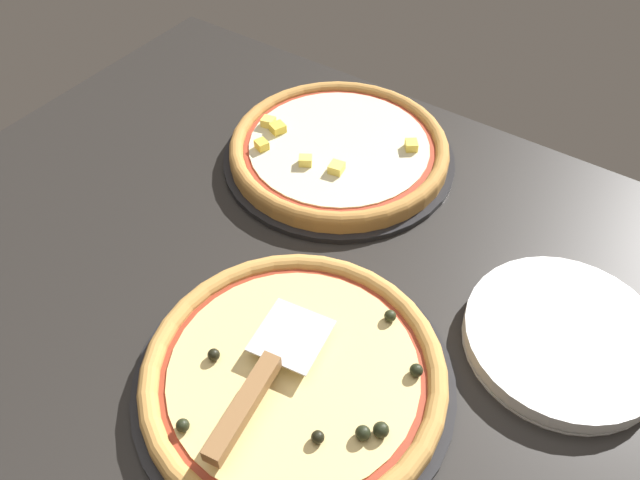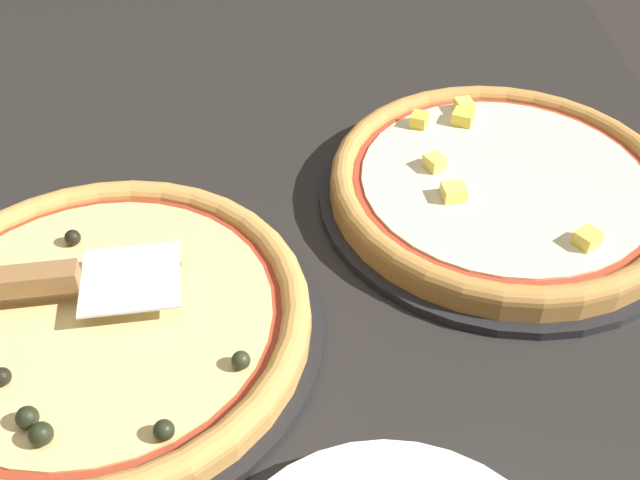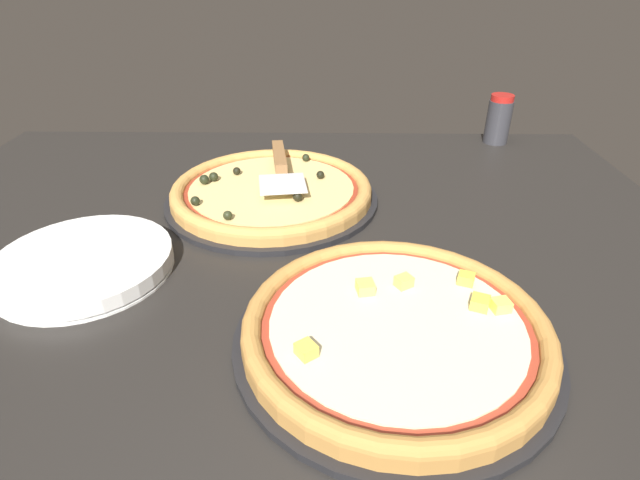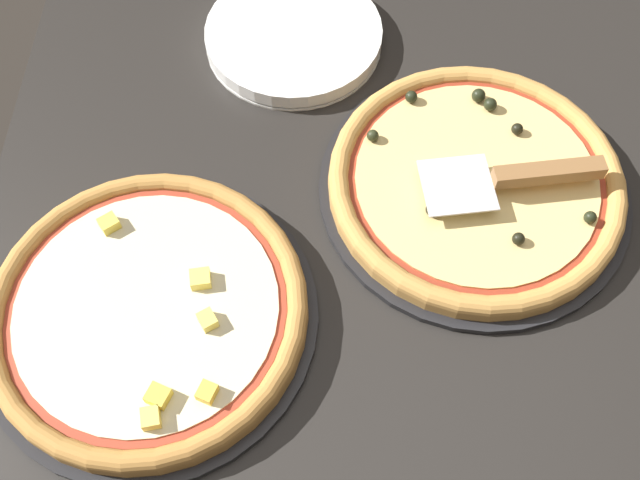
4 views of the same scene
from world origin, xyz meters
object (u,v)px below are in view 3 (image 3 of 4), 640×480
(pizza_back, at_px, (396,327))
(plate_stack, at_px, (84,263))
(pizza_front, at_px, (272,190))
(parmesan_shaker, at_px, (499,119))
(serving_spatula, at_px, (280,162))

(pizza_back, distance_m, plate_stack, 0.46)
(pizza_front, relative_size, plate_stack, 1.47)
(plate_stack, relative_size, parmesan_shaker, 2.20)
(pizza_back, distance_m, parmesan_shaker, 0.80)
(pizza_front, xyz_separation_m, parmesan_shaker, (-0.51, -0.34, 0.03))
(pizza_front, distance_m, serving_spatula, 0.07)
(pizza_front, height_order, serving_spatula, serving_spatula)
(serving_spatula, xyz_separation_m, parmesan_shaker, (-0.50, -0.28, 0.00))
(serving_spatula, bearing_deg, plate_stack, 48.23)
(pizza_front, relative_size, serving_spatula, 1.64)
(serving_spatula, relative_size, parmesan_shaker, 1.97)
(pizza_front, relative_size, pizza_back, 1.02)
(pizza_front, distance_m, plate_stack, 0.35)
(serving_spatula, bearing_deg, parmesan_shaker, -150.75)
(pizza_back, bearing_deg, pizza_front, -64.27)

